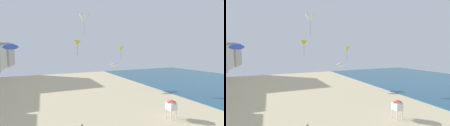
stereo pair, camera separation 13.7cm
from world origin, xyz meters
The scene contains 7 objects.
boardwalk_hotel_furthest centered at (-28.64, 107.74, 6.73)m, with size 12.65×19.96×13.46m.
lifeguard_stand centered at (9.85, 11.06, 1.84)m, with size 1.10×1.10×2.55m.
kite_yellow_delta centered at (2.81, 37.14, 11.07)m, with size 1.74×1.74×3.95m.
kite_white_parafoil centered at (9.73, 28.81, 5.78)m, with size 2.14×0.60×0.83m.
kite_yellow_delta_2 centered at (10.38, 27.09, 9.45)m, with size 1.37×1.37×3.11m.
kite_white_delta centered at (1.25, 23.60, 14.82)m, with size 1.73×1.73×3.92m.
kite_blue_parafoil centered at (-8.87, 15.64, 9.48)m, with size 1.53×0.43×0.60m.
Camera 2 is at (-5.62, -4.64, 9.05)m, focal length 25.36 mm.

